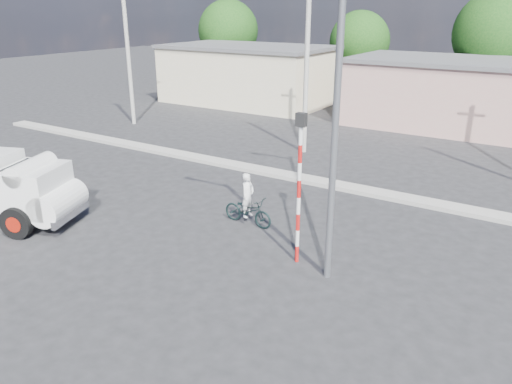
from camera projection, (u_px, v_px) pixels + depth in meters
The scene contains 9 objects.
ground_plane at pixel (179, 254), 14.93m from camera, with size 120.00×120.00×0.00m, color #252527.
median at pixel (302, 178), 21.23m from camera, with size 40.00×0.80×0.16m, color #99968E.
bicycle at pixel (248, 211), 16.81m from camera, with size 0.66×1.88×0.99m, color black.
cyclist at pixel (248, 203), 16.72m from camera, with size 0.55×0.36×1.52m, color white.
traffic_pole at pixel (299, 177), 13.60m from camera, with size 0.28×0.18×4.36m.
streetlight at pixel (331, 95), 12.06m from camera, with size 2.34×0.22×9.00m.
building_row at pixel (423, 89), 31.02m from camera, with size 37.80×7.30×4.44m.
tree_row at pixel (494, 37), 33.77m from camera, with size 43.62×7.43×8.42m.
utility_poles at pixel (416, 78), 21.36m from camera, with size 35.40×0.24×8.00m.
Camera 1 is at (9.11, -10.00, 6.98)m, focal length 35.00 mm.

